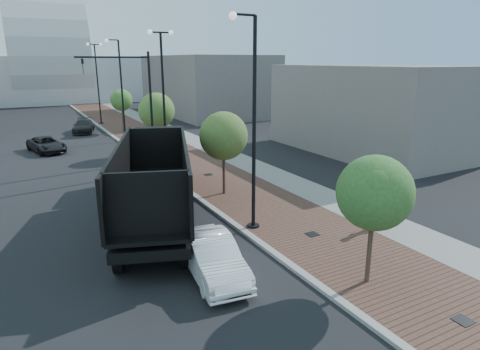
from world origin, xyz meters
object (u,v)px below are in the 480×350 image
pedestrian (377,210)px  white_sedan (212,257)px  dark_car_mid (47,145)px  dump_truck (157,173)px

pedestrian → white_sedan: bearing=4.2°
white_sedan → dark_car_mid: white_sedan is taller
dark_car_mid → pedestrian: bearing=-79.1°
white_sedan → dark_car_mid: (-3.52, 25.22, -0.09)m
dump_truck → pedestrian: size_ratio=7.39×
dump_truck → dark_car_mid: 17.29m
white_sedan → dark_car_mid: bearing=104.6°
dump_truck → dark_car_mid: (-4.26, 16.73, -1.01)m
dump_truck → white_sedan: dump_truck is taller
white_sedan → pedestrian: pedestrian is taller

